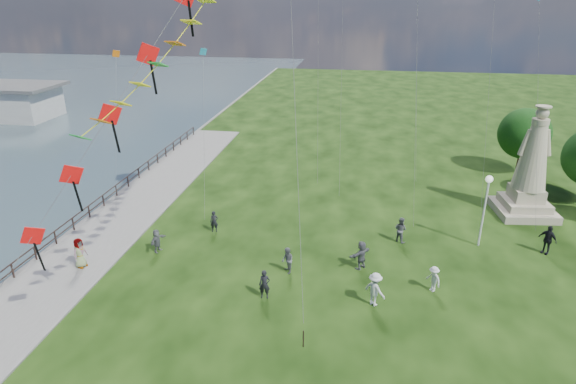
% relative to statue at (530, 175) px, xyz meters
% --- Properties ---
extents(waterfront, '(200.00, 200.00, 1.51)m').
position_rel_statue_xyz_m(waterfront, '(-29.73, -10.82, -3.06)').
color(waterfront, '#2F4046').
rests_on(waterfront, ground).
extents(statue, '(4.31, 4.31, 7.94)m').
position_rel_statue_xyz_m(statue, '(0.00, 0.00, 0.00)').
color(statue, tan).
rests_on(statue, ground).
extents(lamppost, '(0.44, 0.44, 4.74)m').
position_rel_statue_xyz_m(lamppost, '(-4.17, -5.56, 0.42)').
color(lamppost, silver).
rests_on(lamppost, ground).
extents(tree_row, '(7.63, 13.67, 5.86)m').
position_rel_statue_xyz_m(tree_row, '(3.95, 5.17, 0.45)').
color(tree_row, '#382314').
rests_on(tree_row, ground).
extents(person_0, '(0.63, 0.45, 1.61)m').
position_rel_statue_xyz_m(person_0, '(-16.50, -13.31, -2.19)').
color(person_0, black).
rests_on(person_0, ground).
extents(person_1, '(0.75, 0.89, 1.58)m').
position_rel_statue_xyz_m(person_1, '(-15.71, -10.69, -2.21)').
color(person_1, '#595960').
rests_on(person_1, ground).
extents(person_2, '(1.32, 1.22, 1.85)m').
position_rel_statue_xyz_m(person_2, '(-10.81, -13.04, -2.07)').
color(person_2, silver).
rests_on(person_2, ground).
extents(person_5, '(0.92, 1.49, 1.49)m').
position_rel_statue_xyz_m(person_5, '(-24.08, -9.53, -2.25)').
color(person_5, '#595960').
rests_on(person_5, ground).
extents(person_6, '(0.60, 0.46, 1.47)m').
position_rel_statue_xyz_m(person_6, '(-21.39, -6.36, -2.26)').
color(person_6, black).
rests_on(person_6, ground).
extents(person_7, '(0.97, 0.91, 1.70)m').
position_rel_statue_xyz_m(person_7, '(-9.12, -5.81, -2.15)').
color(person_7, '#595960').
rests_on(person_7, ground).
extents(person_8, '(0.96, 1.06, 1.47)m').
position_rel_statue_xyz_m(person_8, '(-7.68, -11.27, -2.26)').
color(person_8, silver).
rests_on(person_8, ground).
extents(person_9, '(1.18, 1.17, 1.88)m').
position_rel_statue_xyz_m(person_9, '(-0.30, -5.95, -2.06)').
color(person_9, black).
rests_on(person_9, ground).
extents(person_10, '(0.76, 1.00, 1.82)m').
position_rel_statue_xyz_m(person_10, '(-27.67, -12.10, -2.09)').
color(person_10, '#595960').
rests_on(person_10, ground).
extents(person_11, '(1.59, 1.68, 1.74)m').
position_rel_statue_xyz_m(person_11, '(-11.55, -9.54, -2.13)').
color(person_11, '#595960').
rests_on(person_11, ground).
extents(red_kite_train, '(10.16, 9.35, 17.68)m').
position_rel_statue_xyz_m(red_kite_train, '(-21.92, -15.20, 7.96)').
color(red_kite_train, black).
rests_on(red_kite_train, ground).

